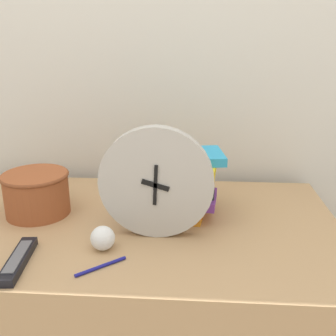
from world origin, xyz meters
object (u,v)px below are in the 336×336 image
desk_clock (156,183)px  tv_remote (18,260)px  basket (37,192)px  crumpled_paper_ball (103,238)px  book_stack (177,182)px  pen (101,266)px

desk_clock → tv_remote: bearing=-151.9°
tv_remote → basket: bearing=102.0°
desk_clock → tv_remote: size_ratio=1.56×
desk_clock → crumpled_paper_ball: bearing=-146.7°
desk_clock → crumpled_paper_ball: size_ratio=4.86×
book_stack → tv_remote: (-0.35, -0.31, -0.08)m
book_stack → pen: size_ratio=2.65×
basket → tv_remote: 0.28m
basket → tv_remote: (0.06, -0.27, -0.06)m
basket → book_stack: bearing=5.1°
pen → book_stack: bearing=63.0°
desk_clock → tv_remote: 0.37m
desk_clock → pen: bearing=-124.0°
desk_clock → book_stack: desk_clock is taller
crumpled_paper_ball → pen: bearing=-80.8°
desk_clock → crumpled_paper_ball: desk_clock is taller
tv_remote → book_stack: bearing=41.2°
basket → crumpled_paper_ball: size_ratio=3.19×
basket → pen: size_ratio=1.89×
basket → crumpled_paper_ball: bearing=-38.6°
tv_remote → crumpled_paper_ball: size_ratio=3.10×
book_stack → basket: bearing=-174.9°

